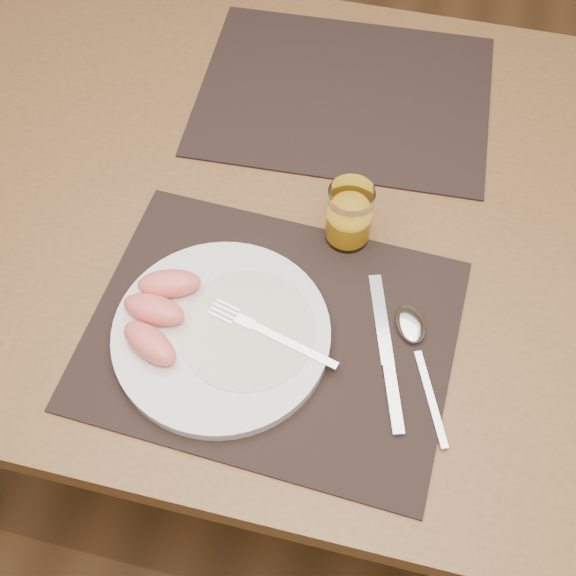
# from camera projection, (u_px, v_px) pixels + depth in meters

# --- Properties ---
(ground) EXTENTS (5.00, 5.00, 0.00)m
(ground) POSITION_uv_depth(u_px,v_px,m) (304.00, 409.00, 1.65)
(ground) COLOR brown
(ground) RESTS_ON ground
(table) EXTENTS (1.40, 0.90, 0.75)m
(table) POSITION_uv_depth(u_px,v_px,m) (313.00, 237.00, 1.09)
(table) COLOR brown
(table) RESTS_ON ground
(placemat_near) EXTENTS (0.47, 0.37, 0.00)m
(placemat_near) POSITION_uv_depth(u_px,v_px,m) (271.00, 333.00, 0.90)
(placemat_near) COLOR black
(placemat_near) RESTS_ON table
(placemat_far) EXTENTS (0.47, 0.37, 0.00)m
(placemat_far) POSITION_uv_depth(u_px,v_px,m) (344.00, 94.00, 1.13)
(placemat_far) COLOR black
(placemat_far) RESTS_ON table
(plate) EXTENTS (0.27, 0.27, 0.02)m
(plate) POSITION_uv_depth(u_px,v_px,m) (222.00, 334.00, 0.89)
(plate) COLOR white
(plate) RESTS_ON placemat_near
(plate_dressing) EXTENTS (0.17, 0.17, 0.00)m
(plate_dressing) POSITION_uv_depth(u_px,v_px,m) (247.00, 329.00, 0.88)
(plate_dressing) COLOR white
(plate_dressing) RESTS_ON plate
(fork) EXTENTS (0.17, 0.06, 0.00)m
(fork) POSITION_uv_depth(u_px,v_px,m) (262.00, 330.00, 0.88)
(fork) COLOR silver
(fork) RESTS_ON plate
(knife) EXTENTS (0.08, 0.21, 0.01)m
(knife) POSITION_uv_depth(u_px,v_px,m) (388.00, 364.00, 0.87)
(knife) COLOR silver
(knife) RESTS_ON placemat_near
(spoon) EXTENTS (0.09, 0.18, 0.01)m
(spoon) POSITION_uv_depth(u_px,v_px,m) (413.00, 334.00, 0.89)
(spoon) COLOR silver
(spoon) RESTS_ON placemat_near
(juice_glass) EXTENTS (0.06, 0.06, 0.09)m
(juice_glass) POSITION_uv_depth(u_px,v_px,m) (349.00, 217.00, 0.95)
(juice_glass) COLOR white
(juice_glass) RESTS_ON placemat_near
(grapefruit_wedges) EXTENTS (0.10, 0.15, 0.03)m
(grapefruit_wedges) POSITION_uv_depth(u_px,v_px,m) (158.00, 312.00, 0.88)
(grapefruit_wedges) COLOR #F87465
(grapefruit_wedges) RESTS_ON plate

